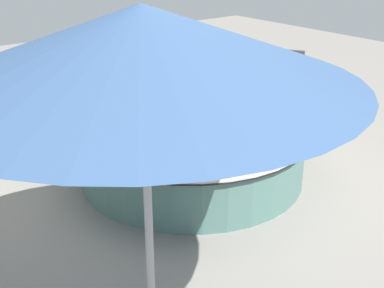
# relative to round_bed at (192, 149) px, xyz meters

# --- Properties ---
(ground_plane) EXTENTS (16.00, 16.00, 0.00)m
(ground_plane) POSITION_rel_round_bed_xyz_m (0.00, 0.00, -0.32)
(ground_plane) COLOR gray
(round_bed) EXTENTS (2.44, 2.44, 0.62)m
(round_bed) POSITION_rel_round_bed_xyz_m (0.00, 0.00, 0.00)
(round_bed) COLOR #4C726B
(round_bed) RESTS_ON ground_plane
(throw_pillow_0) EXTENTS (0.53, 0.34, 0.20)m
(throw_pillow_0) POSITION_rel_round_bed_xyz_m (-0.37, 0.56, 0.40)
(throw_pillow_0) COLOR beige
(throw_pillow_0) RESTS_ON round_bed
(throw_pillow_1) EXTENTS (0.41, 0.35, 0.15)m
(throw_pillow_1) POSITION_rel_round_bed_xyz_m (-0.59, 0.24, 0.38)
(throw_pillow_1) COLOR beige
(throw_pillow_1) RESTS_ON round_bed
(throw_pillow_2) EXTENTS (0.41, 0.34, 0.20)m
(throw_pillow_2) POSITION_rel_round_bed_xyz_m (-0.62, -0.12, 0.40)
(throw_pillow_2) COLOR beige
(throw_pillow_2) RESTS_ON round_bed
(throw_pillow_3) EXTENTS (0.54, 0.34, 0.15)m
(throw_pillow_3) POSITION_rel_round_bed_xyz_m (-0.44, -0.45, 0.38)
(throw_pillow_3) COLOR beige
(throw_pillow_3) RESTS_ON round_bed
(throw_pillow_4) EXTENTS (0.46, 0.33, 0.16)m
(throw_pillow_4) POSITION_rel_round_bed_xyz_m (-0.12, -0.65, 0.38)
(throw_pillow_4) COLOR beige
(throw_pillow_4) RESTS_ON round_bed
(patio_chair) EXTENTS (0.71, 0.71, 0.98)m
(patio_chair) POSITION_rel_round_bed_xyz_m (2.20, 0.73, 0.24)
(patio_chair) COLOR #333338
(patio_chair) RESTS_ON ground_plane
(patio_umbrella) EXTENTS (2.41, 2.41, 2.12)m
(patio_umbrella) POSITION_rel_round_bed_xyz_m (-1.63, -1.66, 1.58)
(patio_umbrella) COLOR #262628
(patio_umbrella) RESTS_ON ground_plane
(side_table) EXTENTS (0.42, 0.42, 0.43)m
(side_table) POSITION_rel_round_bed_xyz_m (1.35, 1.25, -0.10)
(side_table) COLOR #B7B7BC
(side_table) RESTS_ON ground_plane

